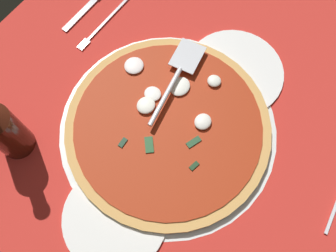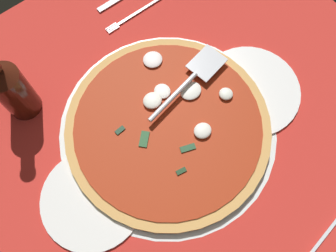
# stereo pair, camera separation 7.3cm
# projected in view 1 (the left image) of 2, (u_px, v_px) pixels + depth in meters

# --- Properties ---
(ground_plane) EXTENTS (1.04, 1.04, 0.01)m
(ground_plane) POSITION_uv_depth(u_px,v_px,m) (185.00, 141.00, 0.74)
(ground_plane) COLOR red
(pizza_pan) EXTENTS (0.45, 0.45, 0.01)m
(pizza_pan) POSITION_uv_depth(u_px,v_px,m) (168.00, 128.00, 0.74)
(pizza_pan) COLOR silver
(pizza_pan) RESTS_ON ground_plane
(dinner_plate_left) EXTENTS (0.20, 0.20, 0.01)m
(dinner_plate_left) POSITION_uv_depth(u_px,v_px,m) (115.00, 217.00, 0.68)
(dinner_plate_left) COLOR silver
(dinner_plate_left) RESTS_ON ground_plane
(dinner_plate_right) EXTENTS (0.22, 0.22, 0.01)m
(dinner_plate_right) POSITION_uv_depth(u_px,v_px,m) (233.00, 71.00, 0.79)
(dinner_plate_right) COLOR white
(dinner_plate_right) RESTS_ON ground_plane
(pizza) EXTENTS (0.42, 0.42, 0.03)m
(pizza) POSITION_uv_depth(u_px,v_px,m) (168.00, 125.00, 0.73)
(pizza) COLOR tan
(pizza) RESTS_ON pizza_pan
(pizza_server) EXTENTS (0.22, 0.07, 0.01)m
(pizza_server) POSITION_uv_depth(u_px,v_px,m) (176.00, 77.00, 0.75)
(pizza_server) COLOR silver
(pizza_server) RESTS_ON pizza
(place_setting_far) EXTENTS (0.22, 0.14, 0.01)m
(place_setting_far) POSITION_uv_depth(u_px,v_px,m) (101.00, 10.00, 0.85)
(place_setting_far) COLOR white
(place_setting_far) RESTS_ON ground_plane
(beer_bottle) EXTENTS (0.07, 0.07, 0.23)m
(beer_bottle) POSITION_uv_depth(u_px,v_px,m) (2.00, 129.00, 0.65)
(beer_bottle) COLOR #3E170D
(beer_bottle) RESTS_ON ground_plane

